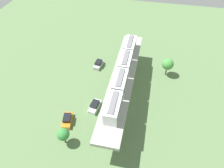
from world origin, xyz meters
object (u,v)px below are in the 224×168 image
(tree_near_viaduct, at_px, (63,134))
(tree_mid_lot, at_px, (168,64))
(parked_car_orange, at_px, (67,120))
(train, at_px, (123,72))
(parked_car_white, at_px, (95,106))
(parked_car_silver, at_px, (99,64))

(tree_near_viaduct, xyz_separation_m, tree_mid_lot, (19.81, 26.07, 0.67))
(parked_car_orange, xyz_separation_m, tree_mid_lot, (21.19, 21.12, 2.93))
(train, bearing_deg, tree_near_viaduct, -121.62)
(parked_car_orange, xyz_separation_m, parked_car_white, (4.97, 5.16, 0.00))
(parked_car_orange, relative_size, tree_mid_lot, 0.85)
(tree_near_viaduct, relative_size, tree_mid_lot, 0.82)
(parked_car_silver, bearing_deg, parked_car_orange, -88.02)
(tree_near_viaduct, bearing_deg, train, 58.38)
(train, height_order, parked_car_silver, train)
(parked_car_silver, xyz_separation_m, parked_car_white, (3.19, -15.48, 0.00))
(parked_car_orange, relative_size, tree_near_viaduct, 1.03)
(parked_car_orange, distance_m, parked_car_silver, 20.72)
(parked_car_orange, xyz_separation_m, tree_near_viaduct, (1.38, -4.95, 2.26))
(train, xyz_separation_m, parked_car_silver, (-8.82, 10.61, -7.61))
(parked_car_orange, bearing_deg, tree_mid_lot, 34.07)
(train, bearing_deg, parked_car_silver, 129.75)
(train, xyz_separation_m, tree_mid_lot, (10.58, 11.09, -4.68))
(tree_mid_lot, bearing_deg, parked_car_white, -135.46)
(parked_car_white, height_order, tree_near_viaduct, tree_near_viaduct)
(parked_car_orange, height_order, parked_car_silver, same)
(parked_car_orange, xyz_separation_m, parked_car_silver, (1.78, 20.64, 0.00))
(parked_car_white, bearing_deg, train, 49.68)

